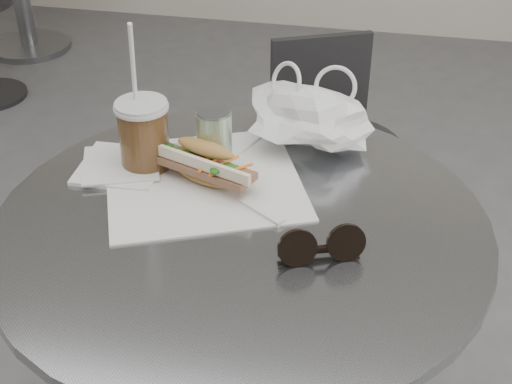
% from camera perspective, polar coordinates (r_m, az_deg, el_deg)
% --- Properties ---
extents(cafe_table, '(0.76, 0.76, 0.74)m').
position_cam_1_polar(cafe_table, '(1.27, -1.07, -12.28)').
color(cafe_table, slate).
rests_on(cafe_table, ground).
extents(chair_far, '(0.38, 0.40, 0.67)m').
position_cam_1_polar(chair_far, '(2.01, 5.92, 1.07)').
color(chair_far, '#2D2D30').
rests_on(chair_far, ground).
extents(sandwich_paper, '(0.40, 0.40, 0.00)m').
position_cam_1_polar(sandwich_paper, '(1.18, -4.23, 0.91)').
color(sandwich_paper, white).
rests_on(sandwich_paper, cafe_table).
extents(banh_mi, '(0.23, 0.15, 0.07)m').
position_cam_1_polar(banh_mi, '(1.15, -4.11, 2.28)').
color(banh_mi, tan).
rests_on(banh_mi, sandwich_paper).
extents(iced_coffee, '(0.09, 0.09, 0.26)m').
position_cam_1_polar(iced_coffee, '(1.20, -8.97, 4.59)').
color(iced_coffee, brown).
rests_on(iced_coffee, cafe_table).
extents(sunglasses, '(0.12, 0.07, 0.06)m').
position_cam_1_polar(sunglasses, '(1.00, 5.23, -4.42)').
color(sunglasses, black).
rests_on(sunglasses, cafe_table).
extents(plastic_bag, '(0.26, 0.23, 0.11)m').
position_cam_1_polar(plastic_bag, '(1.26, 4.16, 5.89)').
color(plastic_bag, white).
rests_on(plastic_bag, cafe_table).
extents(napkin_stack, '(0.16, 0.16, 0.01)m').
position_cam_1_polar(napkin_stack, '(1.23, -10.74, 2.12)').
color(napkin_stack, white).
rests_on(napkin_stack, cafe_table).
extents(drink_can, '(0.06, 0.06, 0.11)m').
position_cam_1_polar(drink_can, '(1.18, -3.34, 4.04)').
color(drink_can, '#54874F').
rests_on(drink_can, cafe_table).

